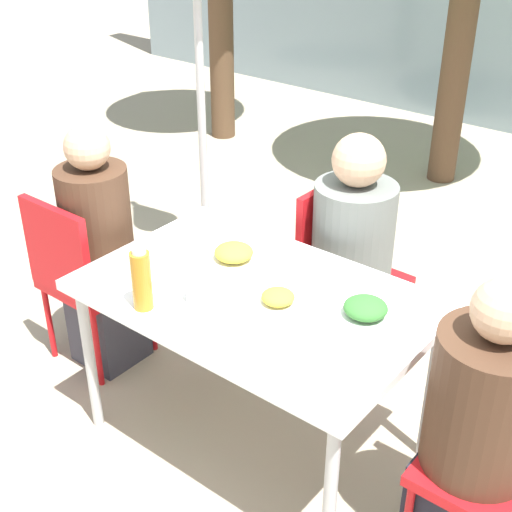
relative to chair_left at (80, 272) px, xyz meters
name	(u,v)px	position (x,y,z in m)	size (l,w,h in m)	color
ground_plane	(256,437)	(0.94, 0.08, -0.49)	(24.00, 24.00, 0.00)	tan
dining_table	(256,305)	(0.94, 0.08, 0.17)	(1.28, 0.82, 0.72)	white
chair_left	(80,272)	(0.00, 0.00, 0.00)	(0.40, 0.40, 0.85)	red
person_left	(100,256)	(0.05, 0.08, 0.06)	(0.31, 0.31, 1.16)	#383842
chair_right	(502,440)	(1.88, 0.16, 0.00)	(0.40, 0.40, 0.85)	red
person_right	(477,442)	(1.83, 0.08, 0.02)	(0.35, 0.35, 1.11)	black
chair_far	(341,263)	(0.87, 0.80, 0.00)	(0.41, 0.41, 0.85)	red
person_far	(351,265)	(0.95, 0.74, 0.04)	(0.36, 0.36, 1.14)	#383842
plate_0	(365,312)	(1.34, 0.18, 0.25)	(0.28, 0.28, 0.08)	white
plate_1	(234,256)	(0.74, 0.20, 0.25)	(0.28, 0.28, 0.07)	white
plate_2	(278,300)	(1.06, 0.06, 0.25)	(0.22, 0.22, 0.06)	white
bottle	(141,280)	(0.69, -0.24, 0.34)	(0.07, 0.07, 0.24)	#B7751E
drinking_cup	(196,292)	(0.81, -0.10, 0.27)	(0.07, 0.07, 0.08)	white
salad_bowl	(288,342)	(1.24, -0.12, 0.25)	(0.14, 0.14, 0.05)	white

